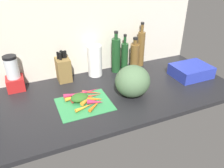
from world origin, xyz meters
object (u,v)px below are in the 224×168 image
Objects in this scene: carrot_8 at (96,105)px; blender_appliance at (14,76)px; bottle_0 at (116,55)px; carrot_1 at (88,92)px; knife_block at (63,69)px; bottle_3 at (141,48)px; carrot_4 at (84,107)px; carrot_9 at (87,100)px; winter_squash at (133,81)px; paper_towel_roll at (95,61)px; carrot_6 at (92,92)px; dish_rack at (191,71)px; bottle_2 at (135,56)px; bottle_1 at (125,56)px; cutting_board at (84,104)px; carrot_0 at (95,102)px; carrot_7 at (75,95)px; carrot_2 at (94,99)px; carrot_5 at (79,98)px; carrot_10 at (89,96)px; carrot_3 at (77,96)px.

blender_appliance is at bearing 135.81° from carrot_8.
carrot_1 is at bearing -142.57° from bottle_0.
bottle_3 is (67.98, 0.46, 6.31)cm from knife_block.
carrot_4 reaches higher than carrot_8.
carrot_9 is 32.79cm from winter_squash.
paper_towel_roll reaches higher than carrot_8.
dish_rack is (81.89, -4.60, 2.78)cm from carrot_6.
carrot_8 is 0.55× the size of bottle_2.
carrot_6 is 0.52× the size of bottle_2.
bottle_2 is (57.86, 41.96, 9.48)cm from carrot_4.
carrot_1 is at bearing -148.36° from bottle_1.
dish_rack is (90.56, 4.75, 4.18)cm from cutting_board.
carrot_0 is at bearing -42.49° from blender_appliance.
bottle_1 is at bearing -1.79° from paper_towel_roll.
carrot_8 is at bearing -172.49° from winter_squash.
carrot_7 is 74.49cm from bottle_3.
bottle_2 reaches higher than blender_appliance.
carrot_2 is at bearing -12.21° from carrot_9.
carrot_8 is 66.15cm from bottle_2.
carrot_0 reaches higher than carrot_7.
bottle_0 is (43.02, -2.68, 5.16)cm from knife_block.
carrot_5 is at bearing -125.42° from paper_towel_roll.
carrot_10 reaches higher than carrot_6.
carrot_8 is 0.48× the size of bottle_1.
cutting_board is 2.96× the size of carrot_2.
carrot_3 reaches higher than carrot_4.
carrot_9 reaches higher than carrot_1.
carrot_1 is at bearing 175.53° from dish_rack.
carrot_7 is at bearing 133.96° from carrot_2.
dish_rack is (34.45, -31.50, -6.84)cm from bottle_2.
carrot_3 reaches higher than carrot_8.
bottle_0 reaches higher than carrot_8.
carrot_9 is 0.48× the size of winter_squash.
bottle_3 reaches higher than carrot_9.
bottle_0 is 17.47cm from bottle_2.
winter_squash is at bearing 5.88° from carrot_4.
carrot_8 is 0.51× the size of dish_rack.
winter_squash reaches higher than dish_rack.
paper_towel_roll is (20.94, 37.30, 12.04)cm from cutting_board.
dish_rack reaches higher than carrot_8.
dish_rack is at bearing -2.04° from carrot_3.
carrot_5 is 13.52cm from carrot_8.
carrot_3 is 38.69cm from winter_squash.
carrot_0 is 0.36× the size of dish_rack.
dish_rack reaches higher than carrot_6.
carrot_8 is (9.20, -16.28, -0.42)cm from carrot_7.
bottle_1 reaches higher than carrot_8.
blender_appliance is 95.38cm from bottle_2.
bottle_2 reaches higher than winter_squash.
carrot_3 is at bearing 139.06° from carrot_2.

